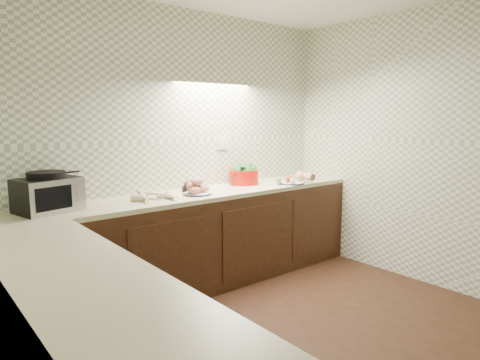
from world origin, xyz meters
TOP-DOWN VIEW (x-y plane):
  - room at (0.00, 0.00)m, footprint 3.60×3.60m
  - counter at (-0.68, 0.68)m, footprint 3.60×3.60m
  - toaster_oven at (-1.25, 1.54)m, footprint 0.48×0.41m
  - parsnip_pile at (-0.38, 1.46)m, footprint 0.37×0.41m
  - sweet_potato_plate at (-0.01, 1.43)m, footprint 0.26×0.26m
  - onion_bowl at (0.03, 1.62)m, footprint 0.14×0.14m
  - dutch_oven at (0.70, 1.63)m, footprint 0.37×0.33m
  - veg_plate at (1.16, 1.33)m, footprint 0.41×0.28m

SIDE VIEW (x-z plane):
  - counter at x=-0.68m, z-range 0.00..0.90m
  - parsnip_pile at x=-0.38m, z-range 0.90..0.96m
  - onion_bowl at x=0.03m, z-range 0.89..0.99m
  - veg_plate at x=1.16m, z-range 0.88..1.01m
  - sweet_potato_plate at x=-0.01m, z-range 0.88..1.04m
  - dutch_oven at x=0.70m, z-range 0.90..1.11m
  - toaster_oven at x=-1.25m, z-range 0.89..1.19m
  - room at x=0.00m, z-range 0.33..2.93m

